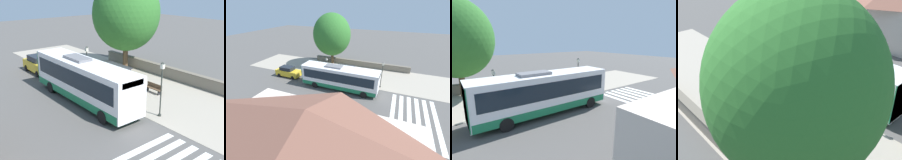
# 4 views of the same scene
# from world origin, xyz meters

# --- Properties ---
(ground_plane) EXTENTS (120.00, 120.00, 0.00)m
(ground_plane) POSITION_xyz_m (0.00, 0.00, 0.00)
(ground_plane) COLOR #514F4C
(ground_plane) RESTS_ON ground
(sidewalk_plaza) EXTENTS (9.00, 44.00, 0.02)m
(sidewalk_plaza) POSITION_xyz_m (-4.50, 0.00, 0.01)
(sidewalk_plaza) COLOR #9E9384
(sidewalk_plaza) RESTS_ON ground
(crosswalk_stripes) EXTENTS (9.00, 5.25, 0.01)m
(crosswalk_stripes) POSITION_xyz_m (5.00, 10.17, 0.00)
(crosswalk_stripes) COLOR silver
(crosswalk_stripes) RESTS_ON ground
(stone_wall) EXTENTS (0.60, 20.00, 1.21)m
(stone_wall) POSITION_xyz_m (-8.55, 0.00, 0.61)
(stone_wall) COLOR slate
(stone_wall) RESTS_ON ground
(background_building) EXTENTS (7.89, 14.22, 6.76)m
(background_building) POSITION_xyz_m (15.48, 2.97, 3.47)
(background_building) COLOR beige
(background_building) RESTS_ON ground
(bus) EXTENTS (2.69, 11.79, 3.70)m
(bus) POSITION_xyz_m (1.83, -0.44, 1.91)
(bus) COLOR white
(bus) RESTS_ON ground
(bus_shelter) EXTENTS (1.71, 3.10, 2.42)m
(bus_shelter) POSITION_xyz_m (-1.79, -0.72, 2.02)
(bus_shelter) COLOR #2D2D33
(bus_shelter) RESTS_ON ground
(pedestrian) EXTENTS (0.34, 0.23, 1.75)m
(pedestrian) POSITION_xyz_m (0.23, 4.42, 1.03)
(pedestrian) COLOR #2D3347
(pedestrian) RESTS_ON ground
(bench) EXTENTS (0.40, 1.75, 0.88)m
(bench) POSITION_xyz_m (-4.16, 1.87, 0.48)
(bench) COLOR brown
(bench) RESTS_ON ground
(street_lamp_near) EXTENTS (0.28, 0.28, 3.84)m
(street_lamp_near) POSITION_xyz_m (-0.78, -3.79, 2.29)
(street_lamp_near) COLOR #2D332D
(street_lamp_near) RESTS_ON ground
(street_lamp_far) EXTENTS (0.28, 0.28, 4.20)m
(street_lamp_far) POSITION_xyz_m (-0.98, 5.46, 2.49)
(street_lamp_far) COLOR #2D332D
(street_lamp_far) RESTS_ON ground
(shade_tree) EXTENTS (7.54, 7.54, 10.47)m
(shade_tree) POSITION_xyz_m (-7.41, -5.70, 6.31)
(shade_tree) COLOR brown
(shade_tree) RESTS_ON ground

